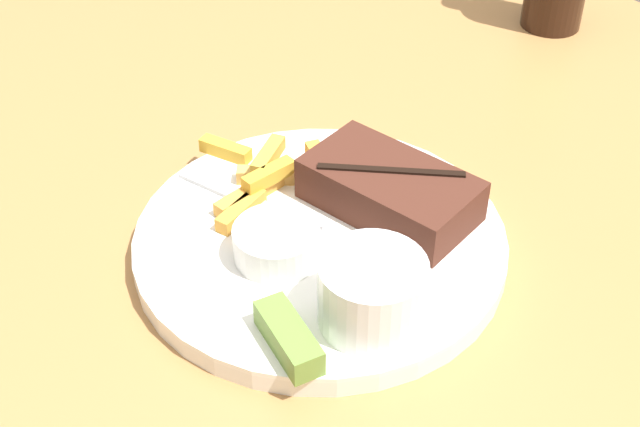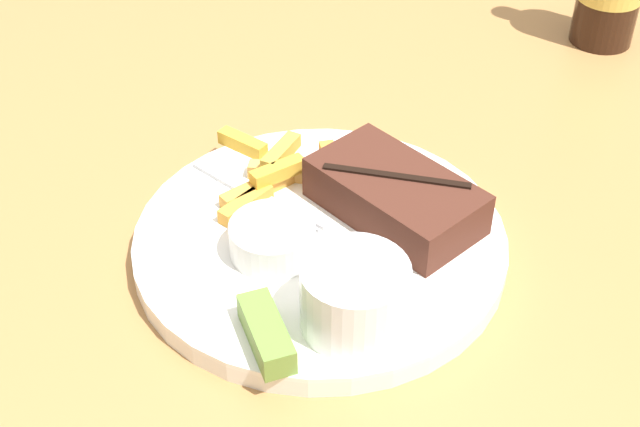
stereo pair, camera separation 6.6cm
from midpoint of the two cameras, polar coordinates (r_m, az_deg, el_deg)
dining_table at (r=0.73m, az=2.58°, el=-6.93°), size 1.26×1.09×0.72m
dinner_plate at (r=0.68m, az=2.78°, el=-2.01°), size 0.28×0.28×0.02m
steak_portion at (r=0.68m, az=7.59°, el=1.04°), size 0.14×0.10×0.04m
fries_pile at (r=0.71m, az=0.36°, el=2.60°), size 0.13×0.14×0.02m
coleslaw_cup at (r=0.59m, az=5.47°, el=-5.24°), size 0.07×0.07×0.05m
dipping_sauce_cup at (r=0.65m, az=-0.24°, el=-1.59°), size 0.06×0.06×0.03m
pickle_spear at (r=0.58m, az=-0.22°, el=-7.83°), size 0.07×0.03×0.02m
fork_utensil at (r=0.71m, az=-1.83°, el=1.26°), size 0.13×0.05×0.00m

